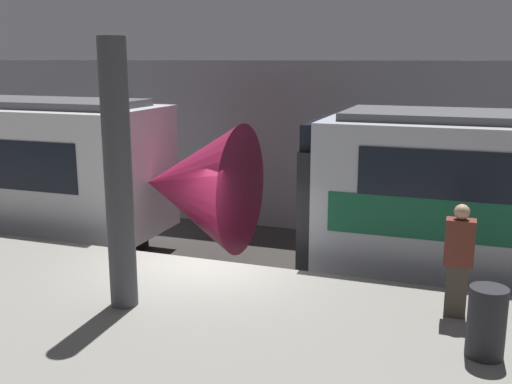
% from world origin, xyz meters
% --- Properties ---
extents(ground_plane, '(120.00, 120.00, 0.00)m').
position_xyz_m(ground_plane, '(0.00, 0.00, 0.00)').
color(ground_plane, '#33302D').
extents(platform, '(40.00, 5.05, 1.15)m').
position_xyz_m(platform, '(0.00, -2.53, 0.57)').
color(platform, gray).
rests_on(platform, ground).
extents(station_rear_barrier, '(50.00, 0.15, 4.51)m').
position_xyz_m(station_rear_barrier, '(0.00, 6.22, 2.26)').
color(station_rear_barrier, gray).
rests_on(station_rear_barrier, ground).
extents(support_pillar_near, '(0.38, 0.38, 3.70)m').
position_xyz_m(support_pillar_near, '(-0.27, -2.18, 3.00)').
color(support_pillar_near, '#47474C').
rests_on(support_pillar_near, platform).
extents(person_waiting, '(0.38, 0.24, 1.56)m').
position_xyz_m(person_waiting, '(4.16, -1.00, 1.96)').
color(person_waiting, '#473D33').
rests_on(person_waiting, platform).
extents(trash_bin, '(0.44, 0.44, 0.85)m').
position_xyz_m(trash_bin, '(4.52, -2.08, 1.57)').
color(trash_bin, '#232328').
rests_on(trash_bin, platform).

